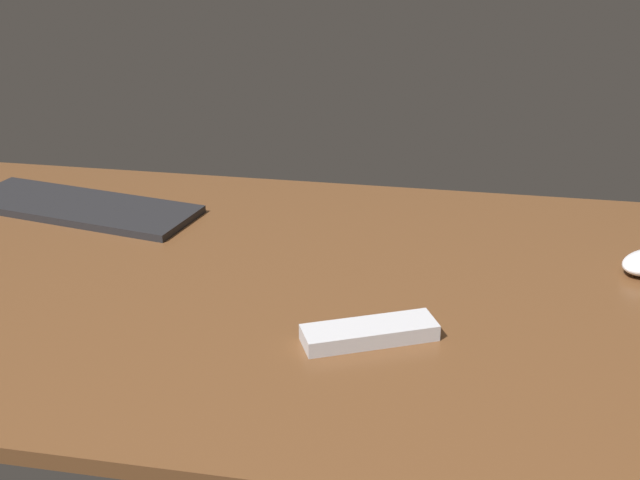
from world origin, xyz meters
The scene contains 3 objects.
desk centered at (0.00, 0.00, 1.00)cm, with size 140.00×84.00×2.00cm, color brown.
keyboard centered at (-40.20, 19.91, 2.64)cm, with size 41.50×14.15×1.28cm, color black.
tv_remote centered at (14.78, -14.31, 3.03)cm, with size 16.76×5.01×2.05cm, color #B7B7BC.
Camera 1 is at (24.58, -100.19, 53.23)cm, focal length 45.08 mm.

